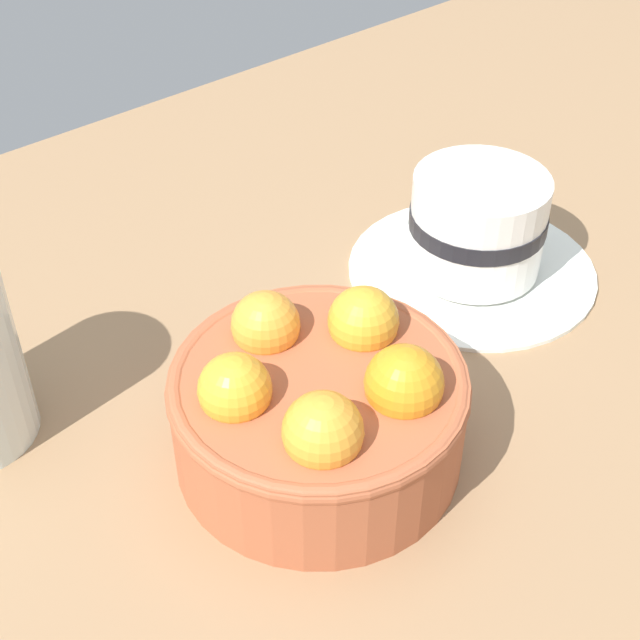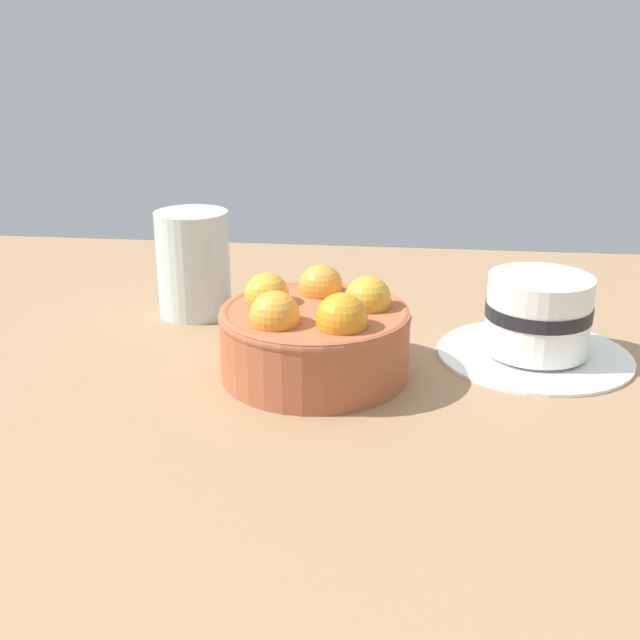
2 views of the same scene
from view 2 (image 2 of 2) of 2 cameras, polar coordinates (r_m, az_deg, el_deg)
ground_plane at (r=63.94cm, az=-0.38°, el=-5.40°), size 140.27×80.92×3.51cm
terracotta_bowl at (r=61.79cm, az=-0.38°, el=-0.95°), size 15.17×15.17×8.09cm
coffee_cup at (r=67.92cm, az=15.55°, el=-0.14°), size 16.33×16.33×7.11cm
water_glass at (r=76.25cm, az=-9.20°, el=4.09°), size 7.00×7.00×10.09cm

